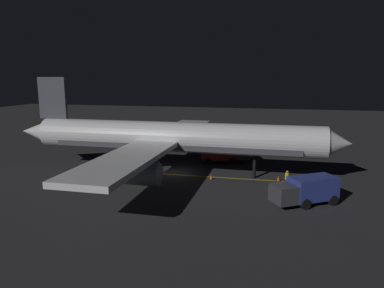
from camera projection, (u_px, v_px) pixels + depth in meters
The scene contains 9 objects.
ground_plane at pixel (175, 174), 40.85m from camera, with size 180.00×180.00×0.20m, color #2B2B2E.
apron_guide_stripe at pixel (208, 177), 39.27m from camera, with size 0.24×19.25×0.01m, color gold.
airliner at pixel (169, 138), 40.23m from camera, with size 36.29×38.68×10.90m.
baggage_truck at pixel (307, 191), 30.53m from camera, with size 4.94×6.00×2.40m.
catering_truck at pixel (224, 154), 45.69m from camera, with size 4.00×6.50×2.22m.
ground_crew_worker at pixel (287, 179), 35.32m from camera, with size 0.40×0.40×1.74m.
traffic_cone_near_left at pixel (276, 195), 32.42m from camera, with size 0.50×0.50×0.55m.
traffic_cone_near_right at pixel (278, 179), 37.58m from camera, with size 0.50×0.50×0.55m.
traffic_cone_under_wing at pixel (211, 177), 38.25m from camera, with size 0.50×0.50×0.55m.
Camera 1 is at (37.85, 11.50, 10.84)m, focal length 33.13 mm.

